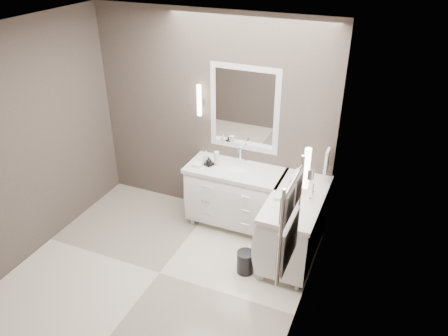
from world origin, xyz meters
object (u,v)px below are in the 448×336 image
at_px(towel_ladder, 289,226).
at_px(waste_bin, 245,262).
at_px(vanity_right, 295,223).
at_px(vanity_back, 235,193).

distance_m(towel_ladder, waste_bin, 1.63).
bearing_deg(vanity_right, towel_ladder, -80.16).
bearing_deg(vanity_back, waste_bin, -61.02).
bearing_deg(waste_bin, vanity_back, 118.98).
relative_size(vanity_right, waste_bin, 4.53).
relative_size(vanity_back, towel_ladder, 1.38).
bearing_deg(towel_ladder, waste_bin, 128.68).
bearing_deg(towel_ladder, vanity_back, 124.10).
bearing_deg(vanity_back, towel_ladder, -55.90).
relative_size(vanity_back, waste_bin, 4.53).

